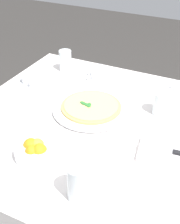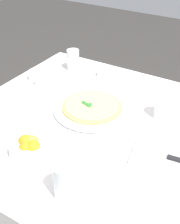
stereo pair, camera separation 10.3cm
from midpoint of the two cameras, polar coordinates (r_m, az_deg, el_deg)
The scene contains 12 objects.
dining_table at distance 1.39m, azimuth -2.33°, elevation -6.41°, with size 1.06×1.06×0.76m.
pizza_plate at distance 1.36m, azimuth -1.94°, elevation 0.53°, with size 0.34×0.34×0.02m.
pizza at distance 1.36m, azimuth -1.96°, elevation 1.02°, with size 0.26×0.26×0.02m.
coffee_cup_right_edge at distance 1.61m, azimuth -12.79°, elevation 5.87°, with size 0.13×0.13×0.06m.
coffee_cup_near_left at distance 1.49m, azimuth 13.81°, elevation 3.44°, with size 0.13×0.13×0.07m.
coffee_cup_left_edge at distance 1.62m, azimuth -0.35°, elevation 7.10°, with size 0.13×0.13×0.06m.
water_glass_center_back at distance 1.35m, azimuth 10.86°, elevation 1.19°, with size 0.07×0.07×0.10m.
water_glass_near_right at distance 1.70m, azimuth -6.26°, elevation 9.01°, with size 0.07×0.07×0.11m.
water_glass_far_left at distance 0.96m, azimuth -5.20°, elevation -13.15°, with size 0.07×0.07×0.13m.
napkin_folded at distance 1.15m, azimuth 11.83°, elevation -7.63°, with size 0.24×0.16×0.02m.
dinner_knife at distance 1.14m, azimuth 11.78°, elevation -7.08°, with size 0.20×0.04×0.01m.
citrus_bowl at distance 1.14m, azimuth -12.53°, elevation -6.97°, with size 0.15×0.15×0.07m.
Camera 1 is at (-0.47, 0.95, 1.52)m, focal length 49.98 mm.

